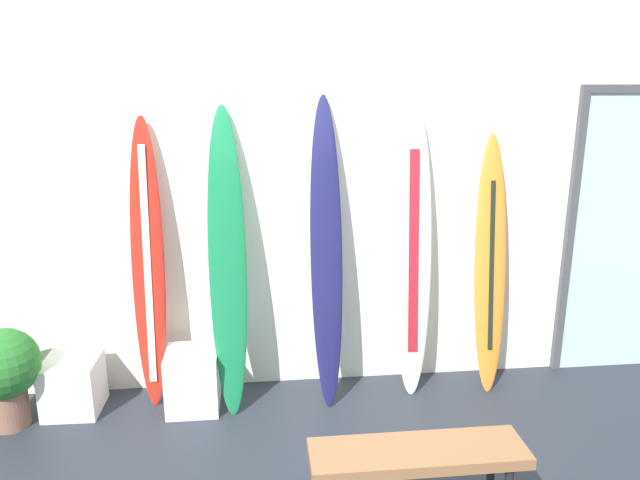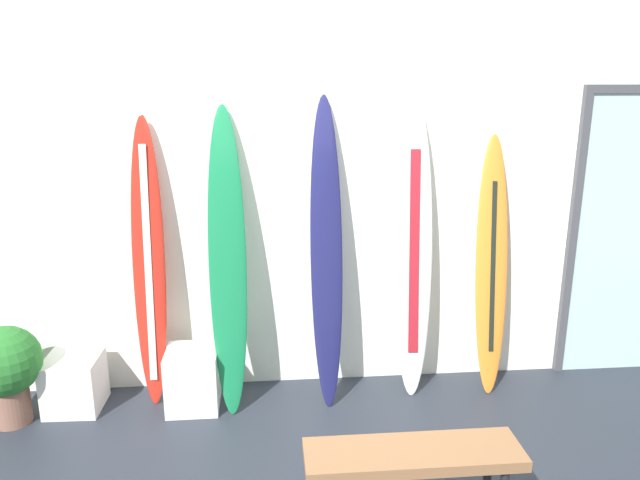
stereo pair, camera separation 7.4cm
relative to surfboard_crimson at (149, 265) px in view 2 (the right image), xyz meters
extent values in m
cube|color=#272C35|center=(1.17, -1.03, -1.04)|extent=(8.00, 8.00, 0.04)
cube|color=white|center=(1.17, 0.27, 0.38)|extent=(7.20, 0.20, 2.80)
ellipsoid|color=red|center=(0.00, 0.00, 0.00)|extent=(0.24, 0.28, 2.05)
cube|color=white|center=(0.00, -0.03, 0.00)|extent=(0.06, 0.19, 1.65)
ellipsoid|color=#167242|center=(0.55, -0.09, 0.03)|extent=(0.28, 0.48, 2.11)
ellipsoid|color=#1B1C4C|center=(1.23, -0.07, 0.06)|extent=(0.23, 0.45, 2.17)
cone|color=black|center=(1.23, -0.19, -0.83)|extent=(0.07, 0.09, 0.11)
ellipsoid|color=silver|center=(1.86, -0.02, 0.05)|extent=(0.28, 0.33, 2.14)
cube|color=#A81D27|center=(1.86, -0.05, 0.05)|extent=(0.08, 0.19, 1.45)
ellipsoid|color=orange|center=(2.45, -0.03, -0.07)|extent=(0.25, 0.36, 1.90)
cube|color=black|center=(2.45, -0.06, -0.07)|extent=(0.04, 0.20, 1.23)
cone|color=black|center=(2.45, -0.11, -0.86)|extent=(0.07, 0.08, 0.11)
cube|color=white|center=(-0.56, -0.10, -0.83)|extent=(0.38, 0.38, 0.39)
cube|color=white|center=(0.27, -0.15, -0.81)|extent=(0.36, 0.36, 0.43)
cube|color=silver|center=(3.67, 0.15, 0.06)|extent=(1.01, 0.02, 2.17)
cube|color=#47474C|center=(3.13, 0.15, 0.06)|extent=(0.06, 0.06, 2.17)
cylinder|color=#865A49|center=(-0.94, -0.25, -0.89)|extent=(0.24, 0.24, 0.26)
sphere|color=#28722A|center=(-0.94, -0.25, -0.57)|extent=(0.47, 0.47, 0.47)
cube|color=#8D603D|center=(1.53, -1.48, -0.58)|extent=(1.10, 0.31, 0.06)
cylinder|color=black|center=(1.97, -1.37, -0.81)|extent=(0.04, 0.04, 0.42)
camera|label=1|loc=(0.76, -4.04, 1.26)|focal=33.57mm
camera|label=2|loc=(0.83, -4.05, 1.26)|focal=33.57mm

